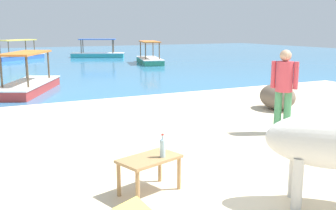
{
  "coord_description": "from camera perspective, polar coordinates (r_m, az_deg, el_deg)",
  "views": [
    {
      "loc": [
        -3.38,
        -3.87,
        2.06
      ],
      "look_at": [
        0.07,
        3.0,
        0.55
      ],
      "focal_mm": 42.0,
      "sensor_mm": 36.0,
      "label": 1
    }
  ],
  "objects": [
    {
      "name": "shore_rock_medium",
      "position": [
        10.26,
        15.58,
        1.18
      ],
      "size": [
        0.92,
        1.15,
        0.64
      ],
      "primitive_type": "ellipsoid",
      "rotation": [
        0.0,
        0.0,
        1.44
      ],
      "color": "#6B5B4C",
      "rests_on": "sand_beach"
    },
    {
      "name": "low_bench_table",
      "position": [
        4.9,
        -2.72,
        -8.46
      ],
      "size": [
        0.86,
        0.64,
        0.46
      ],
      "rotation": [
        0.0,
        0.0,
        0.3
      ],
      "color": "#A37A4C",
      "rests_on": "sand_beach"
    },
    {
      "name": "sand_beach",
      "position": [
        5.53,
        13.65,
        -10.9
      ],
      "size": [
        18.0,
        14.0,
        0.04
      ],
      "primitive_type": "cube",
      "color": "beige",
      "rests_on": "ground"
    },
    {
      "name": "boat_teal",
      "position": [
        28.21,
        -10.15,
        7.37
      ],
      "size": [
        3.82,
        2.55,
        1.29
      ],
      "rotation": [
        0.0,
        0.0,
        5.86
      ],
      "color": "teal",
      "rests_on": "water_surface"
    },
    {
      "name": "boat_green",
      "position": [
        23.04,
        -2.69,
        6.72
      ],
      "size": [
        2.08,
        3.85,
        1.29
      ],
      "rotation": [
        0.0,
        0.0,
        1.3
      ],
      "color": "#338E66",
      "rests_on": "water_surface"
    },
    {
      "name": "boat_blue",
      "position": [
        27.59,
        -20.92,
        6.74
      ],
      "size": [
        3.62,
        3.15,
        1.29
      ],
      "rotation": [
        0.0,
        0.0,
        0.65
      ],
      "color": "#3866B7",
      "rests_on": "water_surface"
    },
    {
      "name": "person_standing",
      "position": [
        7.85,
        16.49,
        2.8
      ],
      "size": [
        0.35,
        0.42,
        1.62
      ],
      "rotation": [
        0.0,
        0.0,
        0.66
      ],
      "color": "#428956",
      "rests_on": "sand_beach"
    },
    {
      "name": "boat_red",
      "position": [
        13.47,
        -19.67,
        2.93
      ],
      "size": [
        2.64,
        3.81,
        1.29
      ],
      "rotation": [
        0.0,
        0.0,
        1.12
      ],
      "color": "#C63833",
      "rests_on": "water_surface"
    },
    {
      "name": "water_surface",
      "position": [
        26.17,
        -19.29,
        6.0
      ],
      "size": [
        60.0,
        36.0,
        0.03
      ],
      "primitive_type": "cube",
      "color": "teal",
      "rests_on": "ground"
    },
    {
      "name": "bottle",
      "position": [
        4.85,
        -0.79,
        -6.22
      ],
      "size": [
        0.07,
        0.07,
        0.3
      ],
      "color": "#A3C6D1",
      "rests_on": "low_bench_table"
    }
  ]
}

